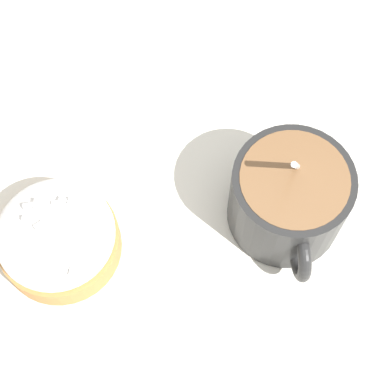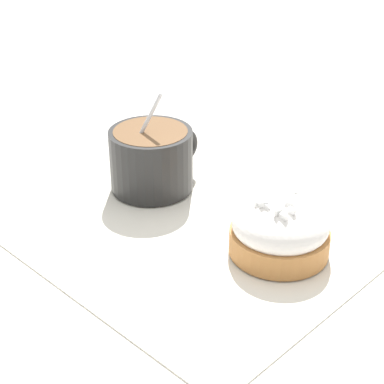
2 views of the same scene
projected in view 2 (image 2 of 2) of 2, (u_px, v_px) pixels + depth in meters
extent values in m
plane|color=silver|center=(204.00, 221.00, 0.61)|extent=(3.00, 3.00, 0.00)
cube|color=white|center=(204.00, 220.00, 0.61)|extent=(0.35, 0.35, 0.00)
cylinder|color=black|center=(147.00, 161.00, 0.64)|extent=(0.08, 0.08, 0.06)
cylinder|color=brown|center=(147.00, 137.00, 0.63)|extent=(0.07, 0.07, 0.01)
torus|color=black|center=(183.00, 147.00, 0.67)|extent=(0.01, 0.04, 0.04)
ellipsoid|color=silver|center=(171.00, 179.00, 0.66)|extent=(0.03, 0.03, 0.01)
cylinder|color=silver|center=(138.00, 139.00, 0.63)|extent=(0.03, 0.04, 0.09)
cylinder|color=#B2753D|center=(279.00, 241.00, 0.55)|extent=(0.09, 0.09, 0.02)
ellipsoid|color=white|center=(280.00, 223.00, 0.55)|extent=(0.08, 0.08, 0.04)
cube|color=white|center=(268.00, 202.00, 0.53)|extent=(0.01, 0.01, 0.00)
cube|color=white|center=(295.00, 192.00, 0.57)|extent=(0.00, 0.01, 0.00)
cube|color=white|center=(283.00, 209.00, 0.52)|extent=(0.00, 0.01, 0.00)
cube|color=white|center=(289.00, 203.00, 0.53)|extent=(0.01, 0.01, 0.00)
cube|color=white|center=(259.00, 207.00, 0.53)|extent=(0.01, 0.01, 0.00)
cube|color=white|center=(257.00, 204.00, 0.54)|extent=(0.00, 0.01, 0.00)
cube|color=white|center=(281.00, 218.00, 0.52)|extent=(0.01, 0.00, 0.00)
cube|color=white|center=(263.00, 208.00, 0.53)|extent=(0.01, 0.00, 0.00)
cube|color=white|center=(292.00, 211.00, 0.52)|extent=(0.01, 0.00, 0.00)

